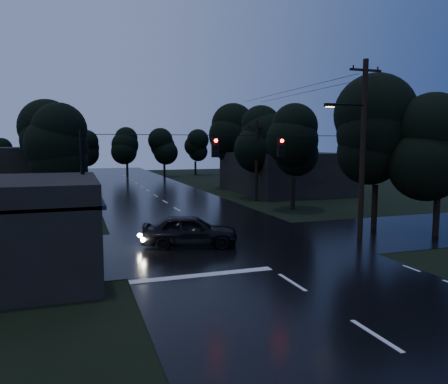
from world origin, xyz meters
TOP-DOWN VIEW (x-y plane):
  - ground at (0.00, 0.00)m, footprint 160.00×160.00m
  - main_road at (0.00, 30.00)m, footprint 12.00×120.00m
  - cross_street at (0.00, 12.00)m, footprint 60.00×9.00m
  - building_far_right at (14.00, 34.00)m, footprint 10.00×14.00m
  - building_far_left at (-14.00, 40.00)m, footprint 10.00×16.00m
  - utility_pole_main at (7.41, 11.00)m, footprint 3.50×0.30m
  - utility_pole_far at (8.30, 28.00)m, footprint 2.00×0.30m
  - anchor_pole_left at (-7.50, 11.00)m, footprint 0.18×0.18m
  - span_signals at (0.56, 10.99)m, footprint 15.00×0.37m
  - tree_corner_near at (10.00, 13.00)m, footprint 4.48×4.48m
  - tree_corner_far at (12.00, 10.00)m, footprint 3.92×3.92m
  - tree_left_a at (-9.00, 22.00)m, footprint 3.92×3.92m
  - tree_left_b at (-9.60, 30.00)m, footprint 4.20×4.20m
  - tree_left_c at (-10.20, 40.00)m, footprint 4.48×4.48m
  - tree_right_a at (9.00, 22.00)m, footprint 4.20×4.20m
  - tree_right_b at (9.60, 30.00)m, footprint 4.48×4.48m
  - tree_right_c at (10.20, 40.00)m, footprint 4.76×4.76m
  - car at (-2.23, 12.16)m, footprint 5.33×3.17m

SIDE VIEW (x-z plane):
  - ground at x=0.00m, z-range 0.00..0.00m
  - main_road at x=0.00m, z-range -0.01..0.01m
  - cross_street at x=0.00m, z-range -0.01..0.01m
  - car at x=-2.23m, z-range 0.00..1.70m
  - building_far_right at x=14.00m, z-range 0.00..4.40m
  - building_far_left at x=-14.00m, z-range 0.00..5.00m
  - anchor_pole_left at x=-7.50m, z-range 0.00..6.00m
  - utility_pole_far at x=8.30m, z-range 0.13..7.63m
  - tree_corner_far at x=12.00m, z-range 1.11..9.37m
  - tree_left_a at x=-9.00m, z-range 1.11..9.37m
  - span_signals at x=0.56m, z-range 4.69..5.80m
  - utility_pole_main at x=7.41m, z-range 0.26..10.26m
  - tree_left_b at x=-9.60m, z-range 1.19..10.04m
  - tree_right_a at x=9.00m, z-range 1.19..10.04m
  - tree_corner_near at x=10.00m, z-range 1.27..10.71m
  - tree_left_c at x=-10.20m, z-range 1.27..10.71m
  - tree_right_b at x=9.60m, z-range 1.27..10.71m
  - tree_right_c at x=10.20m, z-range 1.35..11.38m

